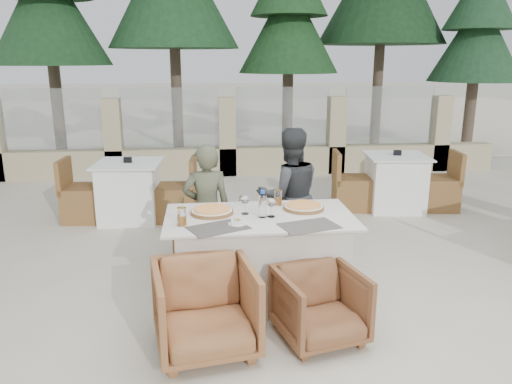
{
  "coord_description": "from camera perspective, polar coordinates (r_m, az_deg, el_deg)",
  "views": [
    {
      "loc": [
        -0.44,
        -4.12,
        2.06
      ],
      "look_at": [
        0.02,
        0.18,
        0.9
      ],
      "focal_mm": 35.0,
      "sensor_mm": 36.0,
      "label": 1
    }
  ],
  "objects": [
    {
      "name": "armchair_near_right",
      "position": [
        3.85,
        7.33,
        -12.74
      ],
      "size": [
        0.73,
        0.74,
        0.56
      ],
      "primitive_type": "imported",
      "rotation": [
        0.0,
        0.0,
        0.25
      ],
      "color": "brown",
      "rests_on": "ground"
    },
    {
      "name": "ground",
      "position": [
        4.63,
        -0.06,
        -11.43
      ],
      "size": [
        80.0,
        80.0,
        0.0
      ],
      "primitive_type": "plane",
      "color": "beige",
      "rests_on": "ground"
    },
    {
      "name": "pine_centre",
      "position": [
        11.49,
        3.74,
        17.18
      ],
      "size": [
        2.2,
        2.2,
        5.0
      ],
      "primitive_type": "cone",
      "color": "#1E4620",
      "rests_on": "ground"
    },
    {
      "name": "wine_glass_centre",
      "position": [
        4.26,
        -1.25,
        -1.34
      ],
      "size": [
        0.1,
        0.1,
        0.18
      ],
      "primitive_type": null,
      "rotation": [
        0.0,
        0.0,
        -0.4
      ],
      "color": "silver",
      "rests_on": "dining_table"
    },
    {
      "name": "beer_glass_left",
      "position": [
        4.02,
        -8.48,
        -2.79
      ],
      "size": [
        0.08,
        0.08,
        0.15
      ],
      "primitive_type": "cylinder",
      "rotation": [
        0.0,
        0.0,
        0.13
      ],
      "color": "orange",
      "rests_on": "dining_table"
    },
    {
      "name": "armchair_far_left",
      "position": [
        5.18,
        -5.22,
        -4.63
      ],
      "size": [
        0.74,
        0.76,
        0.65
      ],
      "primitive_type": "imported",
      "rotation": [
        0.0,
        0.0,
        3.07
      ],
      "color": "brown",
      "rests_on": "ground"
    },
    {
      "name": "bg_table_a",
      "position": [
        6.7,
        -14.21,
        0.06
      ],
      "size": [
        1.7,
        0.94,
        0.77
      ],
      "primitive_type": null,
      "rotation": [
        0.0,
        0.0,
        -0.07
      ],
      "color": "white",
      "rests_on": "ground"
    },
    {
      "name": "diner_right",
      "position": [
        5.11,
        3.84,
        -0.44
      ],
      "size": [
        0.73,
        0.59,
        1.4
      ],
      "primitive_type": "imported",
      "rotation": [
        0.0,
        0.0,
        3.24
      ],
      "color": "#35373A",
      "rests_on": "ground"
    },
    {
      "name": "dining_table",
      "position": [
        4.36,
        0.42,
        -7.57
      ],
      "size": [
        1.6,
        0.9,
        0.77
      ],
      "primitive_type": null,
      "color": "beige",
      "rests_on": "ground"
    },
    {
      "name": "pizza_left",
      "position": [
        4.3,
        -5.05,
        -2.17
      ],
      "size": [
        0.47,
        0.47,
        0.05
      ],
      "primitive_type": "cylinder",
      "rotation": [
        0.0,
        0.0,
        -0.33
      ],
      "color": "orange",
      "rests_on": "dining_table"
    },
    {
      "name": "placemat_near_left",
      "position": [
        3.94,
        -4.35,
        -4.11
      ],
      "size": [
        0.53,
        0.46,
        0.0
      ],
      "primitive_type": "cube",
      "rotation": [
        0.0,
        0.0,
        0.43
      ],
      "color": "#4E4943",
      "rests_on": "dining_table"
    },
    {
      "name": "olive_dish",
      "position": [
        4.02,
        -2.14,
        -3.41
      ],
      "size": [
        0.12,
        0.12,
        0.04
      ],
      "primitive_type": null,
      "rotation": [
        0.0,
        0.0,
        0.11
      ],
      "color": "white",
      "rests_on": "dining_table"
    },
    {
      "name": "diner_left",
      "position": [
        4.87,
        -5.65,
        -2.01
      ],
      "size": [
        0.49,
        0.34,
        1.28
      ],
      "primitive_type": "imported",
      "rotation": [
        0.0,
        0.0,
        3.2
      ],
      "color": "#4F523C",
      "rests_on": "ground"
    },
    {
      "name": "water_bottle",
      "position": [
        4.17,
        0.75,
        -1.35
      ],
      "size": [
        0.09,
        0.09,
        0.23
      ],
      "primitive_type": "cylinder",
      "rotation": [
        0.0,
        0.0,
        0.32
      ],
      "color": "#BFDAFB",
      "rests_on": "dining_table"
    },
    {
      "name": "armchair_near_left",
      "position": [
        3.68,
        -5.82,
        -13.13
      ],
      "size": [
        0.81,
        0.83,
        0.66
      ],
      "primitive_type": "imported",
      "rotation": [
        0.0,
        0.0,
        0.16
      ],
      "color": "#986037",
      "rests_on": "ground"
    },
    {
      "name": "pine_far_left",
      "position": [
        11.55,
        -22.57,
        17.35
      ],
      "size": [
        2.42,
        2.42,
        5.5
      ],
      "primitive_type": "cone",
      "color": "#1C4321",
      "rests_on": "ground"
    },
    {
      "name": "pine_mid_left",
      "position": [
        11.69,
        -9.47,
        20.67
      ],
      "size": [
        2.86,
        2.86,
        6.5
      ],
      "primitive_type": "cone",
      "color": "#1E4824",
      "rests_on": "ground"
    },
    {
      "name": "placemat_near_right",
      "position": [
        4.0,
        6.09,
        -3.87
      ],
      "size": [
        0.52,
        0.41,
        0.0
      ],
      "primitive_type": "cube",
      "rotation": [
        0.0,
        0.0,
        0.28
      ],
      "color": "#57514B",
      "rests_on": "dining_table"
    },
    {
      "name": "pine_far_right",
      "position": [
        12.17,
        23.9,
        14.68
      ],
      "size": [
        1.98,
        1.98,
        4.5
      ],
      "primitive_type": "cone",
      "color": "#204728",
      "rests_on": "ground"
    },
    {
      "name": "wine_glass_near",
      "position": [
        4.18,
        1.76,
        -1.66
      ],
      "size": [
        0.1,
        0.1,
        0.18
      ],
      "primitive_type": null,
      "rotation": [
        0.0,
        0.0,
        0.37
      ],
      "color": "white",
      "rests_on": "dining_table"
    },
    {
      "name": "perimeter_wall_far",
      "position": [
        9.02,
        -3.32,
        6.96
      ],
      "size": [
        10.0,
        0.34,
        1.6
      ],
      "primitive_type": null,
      "color": "#BFB087",
      "rests_on": "ground"
    },
    {
      "name": "pizza_right",
      "position": [
        4.43,
        5.46,
        -1.69
      ],
      "size": [
        0.47,
        0.47,
        0.05
      ],
      "primitive_type": "cylinder",
      "rotation": [
        0.0,
        0.0,
        0.42
      ],
      "color": "orange",
      "rests_on": "dining_table"
    },
    {
      "name": "beer_glass_right",
      "position": [
        4.53,
        2.54,
        -0.63
      ],
      "size": [
        0.09,
        0.09,
        0.14
      ],
      "primitive_type": "cylinder",
      "rotation": [
        0.0,
        0.0,
        -0.4
      ],
      "color": "orange",
      "rests_on": "dining_table"
    },
    {
      "name": "armchair_far_right",
      "position": [
        5.27,
        4.24,
        -4.86
      ],
      "size": [
        0.62,
        0.64,
        0.54
      ],
      "primitive_type": "imported",
      "rotation": [
        0.0,
        0.0,
        3.21
      ],
      "color": "brown",
      "rests_on": "ground"
    },
    {
      "name": "sand_patch",
      "position": [
        18.24,
        -4.78,
        8.5
      ],
      "size": [
        30.0,
        16.0,
        0.01
      ],
      "primitive_type": "cube",
      "color": "#F7E8CA",
      "rests_on": "ground"
    },
    {
      "name": "bg_table_b",
      "position": [
        7.24,
        15.62,
        1.07
      ],
      "size": [
        1.72,
        1.01,
        0.77
      ],
      "primitive_type": null,
      "rotation": [
        0.0,
        0.0,
        -0.12
      ],
      "color": "white",
      "rests_on": "ground"
    }
  ]
}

